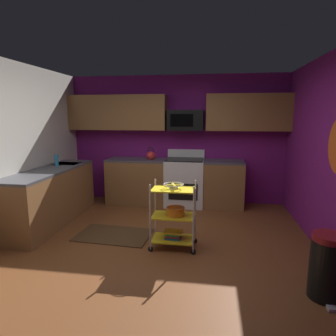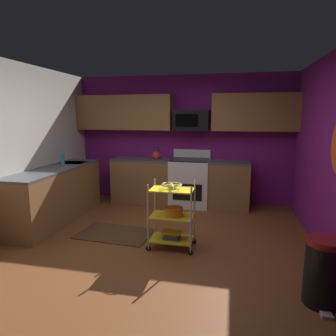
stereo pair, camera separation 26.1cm
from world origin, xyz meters
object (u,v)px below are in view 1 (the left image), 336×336
Objects in this scene: oven_range at (185,182)px; fruit_bowl at (174,185)px; microwave at (186,120)px; mixing_bowl_large at (176,211)px; rolling_cart at (173,216)px; book_stack at (173,234)px; trash_can at (328,267)px; kettle at (151,155)px; dish_soap_bottle at (57,160)px.

oven_range is 2.04m from fruit_bowl.
microwave reaches higher than fruit_bowl.
fruit_bowl reaches higher than mixing_bowl_large.
rolling_cart is 0.42m from fruit_bowl.
microwave is at bearing 91.07° from rolling_cart.
book_stack is 1.89m from trash_can.
microwave is at bearing 91.82° from mixing_bowl_large.
oven_range is at bearing 120.19° from trash_can.
rolling_cart is (0.04, -2.00, -0.03)m from oven_range.
oven_range is at bearing 91.11° from fruit_bowl.
fruit_bowl reaches higher than trash_can.
fruit_bowl is 1.02× the size of book_stack.
kettle is 1.80m from dish_soap_bottle.
kettle reaches higher than mixing_bowl_large.
kettle reaches higher than dish_soap_bottle.
trash_can is (1.69, -3.01, -1.37)m from microwave.
book_stack is (0.04, -2.00, -0.29)m from oven_range.
kettle is 3.81m from trash_can.
fruit_bowl is 2.39m from dish_soap_bottle.
dish_soap_bottle is at bearing 156.48° from rolling_cart.
trash_can is (3.84, -1.86, -0.69)m from dish_soap_bottle.
kettle is at bearing 109.96° from rolling_cart.
rolling_cart is at bearing -88.93° from microwave.
rolling_cart is (0.04, -2.10, -1.25)m from microwave.
dish_soap_bottle is 0.30× the size of trash_can.
rolling_cart is 1.39× the size of trash_can.
rolling_cart is 2.19m from kettle.
dish_soap_bottle is at bearing 156.48° from book_stack.
fruit_bowl is 1.08× the size of mixing_bowl_large.
mixing_bowl_large is at bearing -23.26° from dish_soap_bottle.
kettle is at bearing 129.31° from trash_can.
oven_range reaches higher than trash_can.
microwave is at bearing 119.32° from trash_can.
microwave is 2.64× the size of book_stack.
microwave reaches higher than dish_soap_bottle.
mixing_bowl_large is (0.07, -2.10, -1.18)m from microwave.
kettle is at bearing 109.96° from fruit_bowl.
mixing_bowl_large is 2.19m from kettle.
book_stack is (0.04, -2.10, -1.52)m from microwave.
oven_range is 5.50× the size of dish_soap_bottle.
dish_soap_bottle is at bearing -154.04° from oven_range.
microwave reaches higher than mixing_bowl_large.
mixing_bowl_large is (0.07, -2.00, 0.04)m from oven_range.
rolling_cart is 4.57× the size of dish_soap_bottle.
microwave is (-0.00, 0.10, 1.22)m from oven_range.
rolling_cart is at bearing -123.69° from book_stack.
kettle is (-0.69, -0.11, -0.70)m from microwave.
kettle is (-0.75, 2.00, 0.48)m from mixing_bowl_large.
dish_soap_bottle is at bearing -144.53° from kettle.
book_stack is (-0.00, 0.00, -0.69)m from fruit_bowl.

